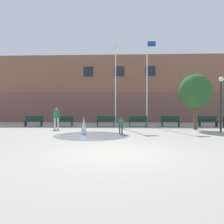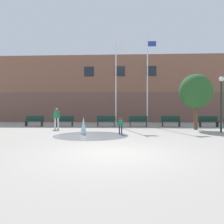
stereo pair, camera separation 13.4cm
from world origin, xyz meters
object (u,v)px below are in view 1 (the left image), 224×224
(park_bench_left_of_flagpoles, at_px, (64,121))
(flagpole_right, at_px, (147,79))
(park_bench_far_right, at_px, (208,121))
(lamp_post_right_lane, at_px, (221,96))
(child_running, at_px, (121,125))
(park_bench_under_left_flagpole, at_px, (106,121))
(park_bench_far_left, at_px, (34,121))
(flagpole_left, at_px, (116,80))
(park_bench_center, at_px, (138,121))
(park_bench_under_right_flagpole, at_px, (170,121))
(street_tree_near_building, at_px, (195,92))
(adult_in_red, at_px, (56,117))

(park_bench_left_of_flagpoles, xyz_separation_m, flagpole_right, (7.25, 0.58, 3.68))
(park_bench_far_right, xyz_separation_m, lamp_post_right_lane, (-0.79, -4.17, 1.91))
(child_running, relative_size, lamp_post_right_lane, 0.27)
(park_bench_left_of_flagpoles, xyz_separation_m, park_bench_under_left_flagpole, (3.63, -0.07, 0.00))
(park_bench_far_left, xyz_separation_m, flagpole_left, (7.16, 0.59, 3.58))
(park_bench_center, height_order, park_bench_under_right_flagpole, same)
(lamp_post_right_lane, bearing_deg, park_bench_left_of_flagpoles, 159.99)
(street_tree_near_building, bearing_deg, flagpole_right, 137.15)
(park_bench_center, height_order, child_running, child_running)
(park_bench_far_right, height_order, flagpole_left, flagpole_left)
(park_bench_far_right, height_order, child_running, child_running)
(flagpole_left, bearing_deg, park_bench_under_left_flagpole, -142.42)
(adult_in_red, xyz_separation_m, flagpole_right, (7.17, 3.09, 3.23))
(street_tree_near_building, bearing_deg, park_bench_far_right, 52.18)
(flagpole_right, bearing_deg, park_bench_under_left_flagpole, -169.70)
(child_running, distance_m, lamp_post_right_lane, 6.92)
(child_running, bearing_deg, park_bench_center, -114.09)
(park_bench_under_left_flagpole, xyz_separation_m, park_bench_under_right_flagpole, (5.51, 0.14, 0.00))
(park_bench_far_left, relative_size, park_bench_under_right_flagpole, 1.00)
(park_bench_under_left_flagpole, relative_size, park_bench_under_right_flagpole, 1.00)
(park_bench_left_of_flagpoles, height_order, park_bench_far_right, same)
(park_bench_left_of_flagpoles, bearing_deg, park_bench_far_left, -179.91)
(park_bench_under_right_flagpole, distance_m, street_tree_near_building, 3.60)
(child_running, bearing_deg, flagpole_right, -120.30)
(park_bench_left_of_flagpoles, bearing_deg, park_bench_center, 1.22)
(park_bench_far_left, bearing_deg, park_bench_under_right_flagpole, 0.36)
(park_bench_left_of_flagpoles, distance_m, street_tree_near_building, 10.94)
(street_tree_near_building, bearing_deg, park_bench_under_right_flagpole, 117.70)
(child_running, xyz_separation_m, lamp_post_right_lane, (6.54, 1.40, 1.81))
(park_bench_left_of_flagpoles, bearing_deg, lamp_post_right_lane, -20.01)
(park_bench_far_left, bearing_deg, flagpole_left, 4.70)
(park_bench_left_of_flagpoles, height_order, street_tree_near_building, street_tree_near_building)
(child_running, height_order, street_tree_near_building, street_tree_near_building)
(child_running, xyz_separation_m, street_tree_near_building, (5.50, 3.21, 2.22))
(flagpole_right, xyz_separation_m, street_tree_near_building, (3.18, -2.95, -1.37))
(park_bench_left_of_flagpoles, xyz_separation_m, adult_in_red, (0.08, -2.51, 0.45))
(park_bench_far_left, height_order, park_bench_under_left_flagpole, same)
(flagpole_right, bearing_deg, child_running, -110.61)
(park_bench_left_of_flagpoles, bearing_deg, flagpole_left, 7.42)
(park_bench_under_right_flagpole, distance_m, flagpole_right, 4.18)
(flagpole_right, height_order, lamp_post_right_lane, flagpole_right)
(park_bench_center, height_order, flagpole_right, flagpole_right)
(flagpole_left, relative_size, lamp_post_right_lane, 2.10)
(park_bench_left_of_flagpoles, xyz_separation_m, flagpole_left, (4.49, 0.58, 3.58))
(adult_in_red, height_order, flagpole_right, flagpole_right)
(flagpole_right, distance_m, lamp_post_right_lane, 6.60)
(lamp_post_right_lane, bearing_deg, street_tree_near_building, 119.90)
(park_bench_under_right_flagpole, distance_m, adult_in_red, 9.44)
(park_bench_left_of_flagpoles, height_order, flagpole_left, flagpole_left)
(flagpole_left, xyz_separation_m, lamp_post_right_lane, (6.98, -4.76, -1.66))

